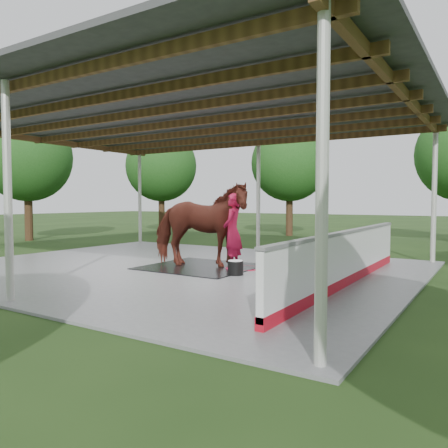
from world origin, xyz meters
The scene contains 12 objects.
ground centered at (0.00, 0.00, 0.00)m, with size 100.00×100.00×0.00m, color #1E3814.
concrete_slab centered at (0.00, 0.00, 0.03)m, with size 12.00×10.00×0.05m, color slate.
pavilion_structure centered at (0.00, 0.00, 3.97)m, with size 12.60×10.60×4.05m.
dasher_board centered at (4.60, 0.00, 0.59)m, with size 0.16×8.00×1.15m.
tree_belt centered at (0.30, 0.90, 3.79)m, with size 28.00×28.00×5.80m.
rubber_mat centered at (0.57, 0.32, 0.06)m, with size 2.80×2.62×0.02m, color black.
horse centered at (0.57, 0.32, 1.19)m, with size 1.20×2.64×2.23m, color maroon.
handler centered at (1.46, 0.51, 1.03)m, with size 0.72×0.47×1.97m, color #C5153F.
wash_bucket centered at (1.99, -0.23, 0.23)m, with size 0.38×0.38×0.35m.
soap_bottle_a centered at (2.82, -0.44, 0.19)m, with size 0.11×0.11×0.29m, color silver.
soap_bottle_b centered at (4.00, -0.67, 0.15)m, with size 0.09×0.09×0.20m, color #338CD8.
hose_coil centered at (2.25, 0.87, 0.06)m, with size 2.52×1.57×0.02m.
Camera 1 is at (7.28, -9.15, 1.81)m, focal length 35.00 mm.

